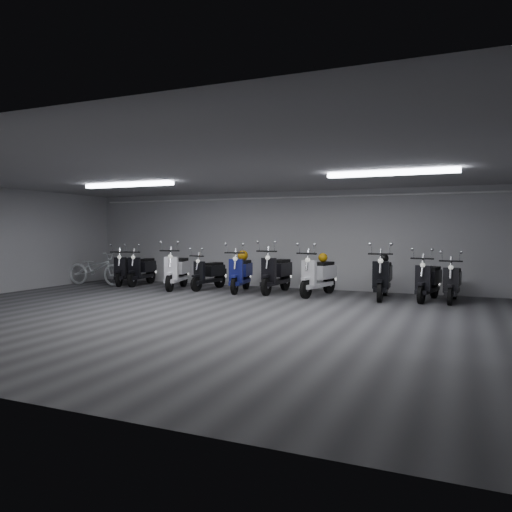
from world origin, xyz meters
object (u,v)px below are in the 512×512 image
at_px(helmet_0, 384,258).
at_px(scooter_6, 318,269).
at_px(scooter_8, 428,274).
at_px(bicycle, 96,265).
at_px(helmet_2, 323,258).
at_px(scooter_3, 208,268).
at_px(scooter_5, 276,267).
at_px(scooter_7, 383,270).
at_px(scooter_0, 124,264).
at_px(scooter_9, 453,276).
at_px(scooter_2, 177,265).
at_px(scooter_1, 142,264).
at_px(helmet_1, 243,255).
at_px(scooter_4, 241,267).

bearing_deg(helmet_0, scooter_6, -167.77).
bearing_deg(scooter_6, scooter_8, 15.70).
relative_size(bicycle, helmet_2, 8.05).
bearing_deg(scooter_3, helmet_2, 11.72).
xyz_separation_m(scooter_5, scooter_7, (2.80, -0.06, -0.01)).
bearing_deg(scooter_0, scooter_5, -21.17).
bearing_deg(scooter_7, scooter_8, -0.01).
distance_m(scooter_5, scooter_9, 4.38).
bearing_deg(scooter_5, helmet_0, 7.03).
bearing_deg(scooter_3, scooter_7, 8.75).
distance_m(scooter_2, scooter_6, 4.10).
bearing_deg(scooter_1, scooter_8, -8.62).
bearing_deg(scooter_6, scooter_5, -173.95).
relative_size(scooter_5, helmet_2, 7.95).
bearing_deg(scooter_2, scooter_7, -11.18).
bearing_deg(scooter_5, bicycle, -173.16).
xyz_separation_m(scooter_6, scooter_7, (1.60, 0.08, 0.01)).
relative_size(scooter_1, helmet_1, 6.03).
height_order(helmet_0, helmet_2, helmet_0).
relative_size(scooter_0, helmet_2, 7.21).
bearing_deg(bicycle, scooter_6, -91.68).
height_order(scooter_0, scooter_4, scooter_4).
bearing_deg(helmet_0, scooter_4, -174.39).
bearing_deg(bicycle, scooter_9, -91.48).
bearing_deg(scooter_3, scooter_9, 9.38).
xyz_separation_m(scooter_3, scooter_9, (6.40, 0.08, 0.01)).
relative_size(scooter_2, scooter_7, 1.00).
bearing_deg(scooter_2, scooter_0, 157.43).
distance_m(scooter_1, scooter_8, 8.27).
distance_m(scooter_0, helmet_2, 6.23).
distance_m(helmet_0, helmet_2, 1.53).
xyz_separation_m(scooter_4, helmet_2, (2.23, 0.28, 0.29)).
bearing_deg(helmet_1, scooter_5, -4.76).
bearing_deg(scooter_2, helmet_2, -7.88).
height_order(scooter_8, helmet_0, scooter_8).
bearing_deg(helmet_2, scooter_0, -178.88).
distance_m(scooter_1, bicycle, 1.41).
height_order(scooter_3, scooter_9, scooter_9).
relative_size(scooter_4, scooter_8, 1.05).
bearing_deg(scooter_6, scooter_1, -169.76).
bearing_deg(bicycle, helmet_2, -89.65).
bearing_deg(scooter_6, scooter_0, -168.48).
bearing_deg(scooter_7, helmet_1, 174.88).
xyz_separation_m(scooter_8, scooter_9, (0.53, 0.02, -0.03)).
xyz_separation_m(scooter_0, helmet_0, (7.76, 0.22, 0.34)).
bearing_deg(helmet_1, scooter_9, -0.72).
distance_m(scooter_2, scooter_8, 6.75).
bearing_deg(scooter_8, scooter_1, -169.60).
distance_m(scooter_3, scooter_7, 4.82).
relative_size(scooter_6, bicycle, 0.96).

